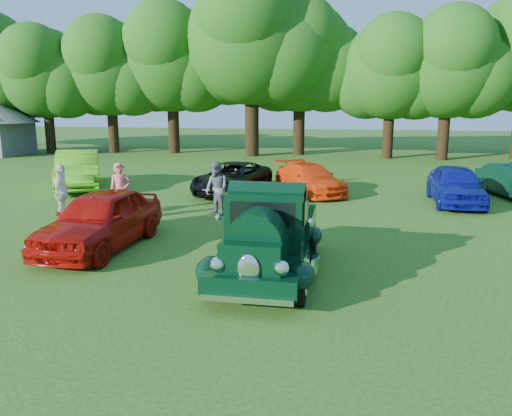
% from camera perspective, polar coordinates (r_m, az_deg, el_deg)
% --- Properties ---
extents(ground, '(120.00, 120.00, 0.00)m').
position_cam_1_polar(ground, '(12.09, -4.87, -6.00)').
color(ground, '#264C11').
rests_on(ground, ground).
extents(hero_pickup, '(2.28, 4.89, 1.91)m').
position_cam_1_polar(hero_pickup, '(10.95, 1.43, -3.36)').
color(hero_pickup, black).
rests_on(hero_pickup, ground).
extents(red_convertible, '(1.99, 4.55, 1.53)m').
position_cam_1_polar(red_convertible, '(13.49, -17.36, -1.25)').
color(red_convertible, '#9B0C06').
rests_on(red_convertible, ground).
extents(back_car_lime, '(3.89, 5.26, 1.65)m').
position_cam_1_polar(back_car_lime, '(23.29, -19.67, 4.15)').
color(back_car_lime, '#47A916').
rests_on(back_car_lime, ground).
extents(back_car_black, '(2.95, 4.92, 1.28)m').
position_cam_1_polar(back_car_black, '(20.76, -2.71, 3.44)').
color(back_car_black, black).
rests_on(back_car_black, ground).
extents(back_car_orange, '(3.68, 4.52, 1.23)m').
position_cam_1_polar(back_car_orange, '(20.82, 6.13, 3.34)').
color(back_car_orange, '#F03908').
rests_on(back_car_orange, ground).
extents(back_car_blue, '(1.76, 4.27, 1.45)m').
position_cam_1_polar(back_car_blue, '(20.00, 21.84, 2.50)').
color(back_car_blue, navy).
rests_on(back_car_blue, ground).
extents(spectator_pink, '(0.81, 0.73, 1.87)m').
position_cam_1_polar(spectator_pink, '(16.41, -15.22, 1.77)').
color(spectator_pink, '#D85D59').
rests_on(spectator_pink, ground).
extents(spectator_grey, '(1.11, 1.10, 1.81)m').
position_cam_1_polar(spectator_grey, '(16.65, -4.54, 2.21)').
color(spectator_grey, slate).
rests_on(spectator_grey, ground).
extents(spectator_white, '(0.74, 1.16, 1.84)m').
position_cam_1_polar(spectator_white, '(16.83, -21.34, 1.57)').
color(spectator_white, silver).
rests_on(spectator_white, ground).
extents(tree_line, '(64.05, 10.90, 12.30)m').
position_cam_1_polar(tree_line, '(35.37, 8.19, 16.86)').
color(tree_line, black).
rests_on(tree_line, ground).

